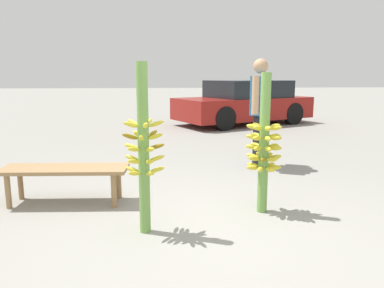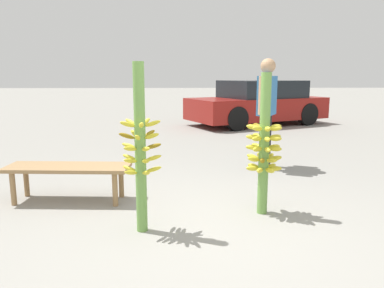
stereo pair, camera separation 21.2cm
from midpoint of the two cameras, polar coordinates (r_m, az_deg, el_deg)
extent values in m
plane|color=gray|center=(3.55, 3.82, -13.55)|extent=(80.00, 80.00, 0.00)
cylinder|color=#6B9E47|center=(3.41, -6.12, -0.82)|extent=(0.10, 0.10, 1.56)
ellipsoid|color=gold|center=(3.47, -5.30, 3.37)|extent=(0.10, 0.16, 0.08)
ellipsoid|color=gold|center=(3.45, -7.57, 3.28)|extent=(0.14, 0.13, 0.08)
ellipsoid|color=gold|center=(3.32, -8.02, 2.98)|extent=(0.15, 0.11, 0.08)
ellipsoid|color=gold|center=(3.25, -5.90, 2.88)|extent=(0.07, 0.16, 0.08)
ellipsoid|color=gold|center=(3.35, -4.22, 3.13)|extent=(0.16, 0.05, 0.08)
ellipsoid|color=gold|center=(3.27, -6.48, 0.98)|extent=(0.05, 0.16, 0.08)
ellipsoid|color=gold|center=(3.33, -4.36, 1.20)|extent=(0.16, 0.09, 0.08)
ellipsoid|color=olive|center=(3.47, -4.80, 1.55)|extent=(0.13, 0.14, 0.08)
ellipsoid|color=gold|center=(3.49, -7.05, 1.56)|extent=(0.11, 0.15, 0.08)
ellipsoid|color=olive|center=(3.37, -8.14, 1.22)|extent=(0.16, 0.07, 0.08)
ellipsoid|color=gold|center=(3.30, -5.22, -0.76)|extent=(0.11, 0.15, 0.07)
ellipsoid|color=olive|center=(3.42, -4.15, -0.34)|extent=(0.16, 0.07, 0.07)
ellipsoid|color=gold|center=(3.52, -5.79, -0.06)|extent=(0.05, 0.16, 0.07)
ellipsoid|color=gold|center=(3.46, -7.88, -0.29)|extent=(0.16, 0.10, 0.07)
ellipsoid|color=gold|center=(3.32, -7.61, -0.73)|extent=(0.13, 0.14, 0.07)
ellipsoid|color=gold|center=(3.35, -7.60, -2.56)|extent=(0.13, 0.14, 0.07)
ellipsoid|color=gold|center=(3.32, -5.24, -2.62)|extent=(0.11, 0.15, 0.07)
ellipsoid|color=gold|center=(3.44, -4.13, -2.15)|extent=(0.16, 0.07, 0.07)
ellipsoid|color=gold|center=(3.54, -5.71, -1.81)|extent=(0.06, 0.16, 0.07)
ellipsoid|color=gold|center=(3.48, -7.80, -2.05)|extent=(0.16, 0.10, 0.07)
ellipsoid|color=gold|center=(3.35, -5.19, -4.43)|extent=(0.11, 0.15, 0.07)
ellipsoid|color=gold|center=(3.47, -4.10, -3.88)|extent=(0.16, 0.07, 0.07)
ellipsoid|color=gold|center=(3.56, -5.70, -3.51)|extent=(0.06, 0.16, 0.07)
ellipsoid|color=gold|center=(3.51, -7.77, -3.78)|extent=(0.16, 0.10, 0.07)
ellipsoid|color=gold|center=(3.37, -7.54, -4.35)|extent=(0.13, 0.14, 0.07)
cylinder|color=#6B9E47|center=(3.94, 12.45, -0.14)|extent=(0.11, 0.11, 1.47)
ellipsoid|color=gold|center=(3.82, 11.51, 2.33)|extent=(0.14, 0.13, 0.07)
ellipsoid|color=gold|center=(3.80, 13.01, 2.23)|extent=(0.05, 0.15, 0.07)
ellipsoid|color=gold|center=(3.87, 14.15, 2.32)|extent=(0.15, 0.13, 0.07)
ellipsoid|color=gold|center=(3.97, 14.06, 2.53)|extent=(0.15, 0.08, 0.07)
ellipsoid|color=gold|center=(4.03, 12.87, 2.69)|extent=(0.11, 0.15, 0.07)
ellipsoid|color=olive|center=(4.00, 11.46, 2.70)|extent=(0.11, 0.15, 0.07)
ellipsoid|color=gold|center=(3.91, 10.83, 2.54)|extent=(0.15, 0.08, 0.07)
ellipsoid|color=gold|center=(3.83, 11.44, 0.80)|extent=(0.14, 0.13, 0.06)
ellipsoid|color=gold|center=(3.82, 12.95, 0.69)|extent=(0.05, 0.14, 0.06)
ellipsoid|color=gold|center=(3.88, 14.09, 0.81)|extent=(0.14, 0.13, 0.06)
ellipsoid|color=gold|center=(3.98, 14.01, 1.05)|extent=(0.15, 0.08, 0.06)
ellipsoid|color=gold|center=(4.04, 12.82, 1.24)|extent=(0.11, 0.15, 0.06)
ellipsoid|color=gold|center=(4.02, 11.40, 1.23)|extent=(0.11, 0.15, 0.06)
ellipsoid|color=gold|center=(3.93, 10.77, 1.04)|extent=(0.15, 0.08, 0.06)
ellipsoid|color=gold|center=(4.03, 11.26, -0.27)|extent=(0.12, 0.15, 0.06)
ellipsoid|color=gold|center=(3.94, 10.72, -0.51)|extent=(0.15, 0.07, 0.06)
ellipsoid|color=gold|center=(3.85, 11.48, -0.78)|extent=(0.14, 0.13, 0.06)
ellipsoid|color=gold|center=(3.84, 13.00, -0.88)|extent=(0.06, 0.14, 0.06)
ellipsoid|color=gold|center=(3.91, 14.07, -0.71)|extent=(0.15, 0.12, 0.06)
ellipsoid|color=gold|center=(4.01, 13.88, -0.43)|extent=(0.15, 0.09, 0.06)
ellipsoid|color=gold|center=(4.06, 12.64, -0.24)|extent=(0.10, 0.15, 0.06)
ellipsoid|color=gold|center=(4.08, 11.80, -1.79)|extent=(0.07, 0.15, 0.08)
ellipsoid|color=gold|center=(4.01, 10.78, -1.97)|extent=(0.15, 0.12, 0.08)
ellipsoid|color=gold|center=(3.91, 10.94, -2.29)|extent=(0.16, 0.10, 0.08)
ellipsoid|color=olive|center=(3.86, 12.21, -2.50)|extent=(0.10, 0.16, 0.08)
ellipsoid|color=gold|center=(3.89, 13.62, -2.44)|extent=(0.12, 0.15, 0.08)
ellipsoid|color=gold|center=(3.99, 14.04, -2.15)|extent=(0.15, 0.07, 0.08)
ellipsoid|color=gold|center=(4.07, 13.22, -1.87)|extent=(0.14, 0.14, 0.08)
ellipsoid|color=gold|center=(3.90, 13.33, -3.96)|extent=(0.10, 0.15, 0.06)
ellipsoid|color=gold|center=(3.99, 14.01, -3.66)|extent=(0.15, 0.09, 0.06)
ellipsoid|color=gold|center=(4.08, 13.41, -3.33)|extent=(0.15, 0.12, 0.06)
ellipsoid|color=olive|center=(4.11, 12.03, -3.18)|extent=(0.06, 0.15, 0.06)
ellipsoid|color=gold|center=(4.05, 10.84, -3.33)|extent=(0.14, 0.13, 0.06)
ellipsoid|color=gold|center=(3.95, 10.73, -3.68)|extent=(0.15, 0.07, 0.06)
ellipsoid|color=gold|center=(3.88, 11.84, -3.97)|extent=(0.12, 0.15, 0.06)
cylinder|color=black|center=(6.08, 12.35, 0.50)|extent=(0.17, 0.17, 0.84)
cylinder|color=black|center=(5.89, 11.87, 0.20)|extent=(0.17, 0.17, 0.84)
cube|color=#3372B2|center=(5.90, 12.38, 7.21)|extent=(0.39, 0.49, 0.59)
cylinder|color=tan|center=(6.17, 13.01, 7.46)|extent=(0.14, 0.14, 0.56)
cylinder|color=tan|center=(5.63, 11.70, 7.25)|extent=(0.14, 0.14, 0.56)
sphere|color=tan|center=(5.90, 12.55, 11.54)|extent=(0.23, 0.23, 0.23)
cube|color=#99754C|center=(4.50, -17.13, -3.44)|extent=(1.43, 0.53, 0.04)
cylinder|color=#99754C|center=(4.91, -22.81, -5.20)|extent=(0.06, 0.06, 0.38)
cylinder|color=#99754C|center=(4.56, -9.43, -5.67)|extent=(0.06, 0.06, 0.38)
cylinder|color=#99754C|center=(4.63, -24.44, -6.23)|extent=(0.06, 0.06, 0.38)
cylinder|color=#99754C|center=(4.25, -10.25, -6.86)|extent=(0.06, 0.06, 0.38)
cube|color=maroon|center=(11.25, 10.39, 5.39)|extent=(4.36, 3.28, 0.62)
cube|color=black|center=(11.32, 11.14, 8.22)|extent=(2.67, 2.39, 0.50)
cylinder|color=black|center=(9.90, 7.41, 3.86)|extent=(0.67, 0.45, 0.64)
cylinder|color=black|center=(11.25, 2.84, 4.71)|extent=(0.67, 0.45, 0.64)
cylinder|color=black|center=(11.48, 17.73, 4.35)|extent=(0.67, 0.45, 0.64)
cylinder|color=black|center=(12.65, 12.68, 5.11)|extent=(0.67, 0.45, 0.64)
camera|label=1|loc=(0.11, -88.48, 0.28)|focal=35.00mm
camera|label=2|loc=(0.11, 91.52, -0.28)|focal=35.00mm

